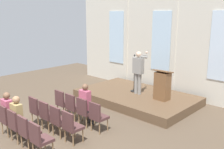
{
  "coord_description": "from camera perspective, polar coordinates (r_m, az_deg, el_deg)",
  "views": [
    {
      "loc": [
        6.11,
        -3.25,
        3.49
      ],
      "look_at": [
        0.02,
        3.17,
        1.37
      ],
      "focal_mm": 41.07,
      "sensor_mm": 36.0,
      "label": 1
    }
  ],
  "objects": [
    {
      "name": "chair_r2_c3",
      "position": [
        6.69,
        -15.87,
        -13.34
      ],
      "size": [
        0.46,
        0.44,
        0.94
      ],
      "color": "olive",
      "rests_on": "ground"
    },
    {
      "name": "lectern",
      "position": [
        9.7,
        11.15,
        -2.38
      ],
      "size": [
        0.6,
        0.48,
        1.16
      ],
      "color": "brown",
      "rests_on": "stage_platform"
    },
    {
      "name": "mic_stand",
      "position": [
        10.6,
        4.91,
        -2.03
      ],
      "size": [
        0.28,
        0.28,
        1.56
      ],
      "color": "black",
      "rests_on": "stage_platform"
    },
    {
      "name": "audience_r0_c2",
      "position": [
        8.12,
        -5.74,
        -6.24
      ],
      "size": [
        0.36,
        0.39,
        1.38
      ],
      "color": "#2D2D33",
      "rests_on": "ground"
    },
    {
      "name": "chair_r2_c1",
      "position": [
        7.64,
        -20.48,
        -10.22
      ],
      "size": [
        0.46,
        0.44,
        0.94
      ],
      "color": "olive",
      "rests_on": "ground"
    },
    {
      "name": "chair_r2_c2",
      "position": [
        7.15,
        -18.34,
        -11.69
      ],
      "size": [
        0.46,
        0.44,
        0.94
      ],
      "color": "olive",
      "rests_on": "ground"
    },
    {
      "name": "chair_r0_c2",
      "position": [
        8.15,
        -6.12,
        -7.89
      ],
      "size": [
        0.46,
        0.44,
        0.94
      ],
      "color": "olive",
      "rests_on": "ground"
    },
    {
      "name": "audience_r2_c0",
      "position": [
        8.1,
        -21.92,
        -7.55
      ],
      "size": [
        0.36,
        0.39,
        1.3
      ],
      "color": "#2D2D33",
      "rests_on": "ground"
    },
    {
      "name": "ground_plane",
      "position": [
        7.75,
        -16.97,
        -13.95
      ],
      "size": [
        16.5,
        16.5,
        0.0
      ],
      "primitive_type": "plane",
      "color": "brown"
    },
    {
      "name": "speaker",
      "position": [
        10.16,
        5.89,
        1.12
      ],
      "size": [
        0.51,
        0.69,
        1.72
      ],
      "color": "gray",
      "rests_on": "stage_platform"
    },
    {
      "name": "audience_r2_c1",
      "position": [
        7.59,
        -20.05,
        -8.7
      ],
      "size": [
        0.36,
        0.39,
        1.32
      ],
      "color": "#2D2D33",
      "rests_on": "ground"
    },
    {
      "name": "chair_r1_c3",
      "position": [
        7.17,
        -9.06,
        -11.08
      ],
      "size": [
        0.46,
        0.44,
        0.94
      ],
      "color": "olive",
      "rests_on": "ground"
    },
    {
      "name": "chair_r0_c3",
      "position": [
        7.74,
        -3.26,
        -9.01
      ],
      "size": [
        0.46,
        0.44,
        0.94
      ],
      "color": "olive",
      "rests_on": "ground"
    },
    {
      "name": "chair_r1_c2",
      "position": [
        7.61,
        -11.79,
        -9.72
      ],
      "size": [
        0.46,
        0.44,
        0.94
      ],
      "color": "olive",
      "rests_on": "ground"
    },
    {
      "name": "chair_r2_c0",
      "position": [
        8.13,
        -22.34,
        -8.92
      ],
      "size": [
        0.46,
        0.44,
        0.94
      ],
      "color": "olive",
      "rests_on": "ground"
    },
    {
      "name": "rear_partition",
      "position": [
        11.43,
        11.1,
        6.91
      ],
      "size": [
        9.84,
        0.14,
        4.47
      ],
      "color": "beige",
      "rests_on": "ground"
    },
    {
      "name": "chair_r0_c1",
      "position": [
        8.58,
        -8.68,
        -6.87
      ],
      "size": [
        0.46,
        0.44,
        0.94
      ],
      "color": "olive",
      "rests_on": "ground"
    },
    {
      "name": "chair_r0_c0",
      "position": [
        9.02,
        -10.98,
        -5.93
      ],
      "size": [
        0.46,
        0.44,
        0.94
      ],
      "color": "olive",
      "rests_on": "ground"
    },
    {
      "name": "chair_r1_c1",
      "position": [
        8.06,
        -14.21,
        -8.49
      ],
      "size": [
        0.46,
        0.44,
        0.94
      ],
      "color": "olive",
      "rests_on": "ground"
    },
    {
      "name": "chair_r1_c0",
      "position": [
        8.53,
        -16.34,
        -7.38
      ],
      "size": [
        0.46,
        0.44,
        0.94
      ],
      "color": "olive",
      "rests_on": "ground"
    },
    {
      "name": "stage_platform",
      "position": [
        10.51,
        5.4,
        -5.05
      ],
      "size": [
        4.61,
        2.84,
        0.33
      ],
      "primitive_type": "cube",
      "color": "brown",
      "rests_on": "ground"
    }
  ]
}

